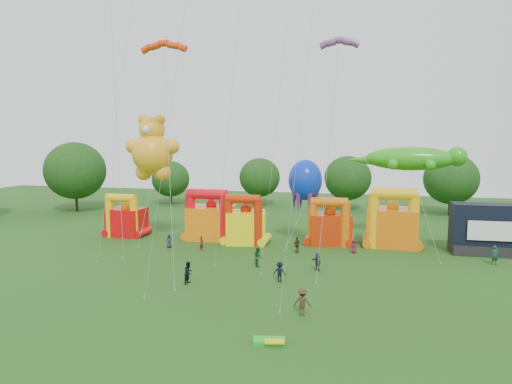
% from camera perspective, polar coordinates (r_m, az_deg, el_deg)
% --- Properties ---
extents(ground, '(160.00, 160.00, 0.00)m').
position_cam_1_polar(ground, '(30.61, -8.84, -17.79)').
color(ground, '#214914').
rests_on(ground, ground).
extents(tree_ring, '(124.60, 126.71, 12.07)m').
position_cam_1_polar(tree_ring, '(29.61, -10.76, -5.88)').
color(tree_ring, '#352314').
rests_on(tree_ring, ground).
extents(bouncy_castle_0, '(4.65, 3.82, 5.65)m').
position_cam_1_polar(bouncy_castle_0, '(61.79, -15.96, -3.32)').
color(bouncy_castle_0, red).
rests_on(bouncy_castle_0, ground).
extents(bouncy_castle_1, '(6.00, 4.97, 6.52)m').
position_cam_1_polar(bouncy_castle_1, '(57.90, -5.68, -3.46)').
color(bouncy_castle_1, orange).
rests_on(bouncy_castle_1, ground).
extents(bouncy_castle_2, '(5.31, 4.59, 6.11)m').
position_cam_1_polar(bouncy_castle_2, '(55.11, -1.32, -4.08)').
color(bouncy_castle_2, yellow).
rests_on(bouncy_castle_2, ground).
extents(bouncy_castle_3, '(5.55, 4.80, 5.82)m').
position_cam_1_polar(bouncy_castle_3, '(55.55, 9.17, -4.21)').
color(bouncy_castle_3, red).
rests_on(bouncy_castle_3, ground).
extents(bouncy_castle_4, '(5.98, 4.91, 7.04)m').
position_cam_1_polar(bouncy_castle_4, '(55.98, 16.67, -3.86)').
color(bouncy_castle_4, orange).
rests_on(bouncy_castle_4, ground).
extents(stage_trailer, '(8.99, 3.57, 5.60)m').
position_cam_1_polar(stage_trailer, '(56.45, 27.63, -4.21)').
color(stage_trailer, black).
rests_on(stage_trailer, ground).
extents(teddy_bear_kite, '(6.89, 5.69, 15.63)m').
position_cam_1_polar(teddy_bear_kite, '(56.36, -12.91, 4.27)').
color(teddy_bear_kite, '#FDA71C').
rests_on(teddy_bear_kite, ground).
extents(gecko_kite, '(14.16, 12.94, 11.79)m').
position_cam_1_polar(gecko_kite, '(55.94, 19.69, 0.07)').
color(gecko_kite, green).
rests_on(gecko_kite, ground).
extents(octopus_kite, '(4.06, 6.65, 10.25)m').
position_cam_1_polar(octopus_kite, '(54.39, 5.77, -0.61)').
color(octopus_kite, '#0C2FBE').
rests_on(octopus_kite, ground).
extents(parafoil_kites, '(29.58, 14.59, 32.79)m').
position_cam_1_polar(parafoil_kites, '(45.92, -11.09, 6.87)').
color(parafoil_kites, '#F2370B').
rests_on(parafoil_kites, ground).
extents(diamond_kites, '(23.45, 17.00, 35.78)m').
position_cam_1_polar(diamond_kites, '(42.94, -4.98, 9.87)').
color(diamond_kites, red).
rests_on(diamond_kites, ground).
extents(folded_kite_bundle, '(2.15, 1.39, 0.31)m').
position_cam_1_polar(folded_kite_bundle, '(29.81, 1.73, -18.12)').
color(folded_kite_bundle, green).
rests_on(folded_kite_bundle, ground).
extents(spectator_0, '(0.91, 0.75, 1.61)m').
position_cam_1_polar(spectator_0, '(54.21, -10.81, -6.04)').
color(spectator_0, '#24233B').
rests_on(spectator_0, ground).
extents(spectator_1, '(0.55, 0.69, 1.67)m').
position_cam_1_polar(spectator_1, '(52.30, -6.82, -6.40)').
color(spectator_1, maroon).
rests_on(spectator_1, ground).
extents(spectator_2, '(1.07, 1.17, 1.95)m').
position_cam_1_polar(spectator_2, '(45.75, 0.27, -8.08)').
color(spectator_2, '#1B4525').
rests_on(spectator_2, ground).
extents(spectator_3, '(1.21, 0.75, 1.80)m').
position_cam_1_polar(spectator_3, '(41.05, 2.99, -9.93)').
color(spectator_3, black).
rests_on(spectator_3, ground).
extents(spectator_4, '(1.05, 1.05, 1.80)m').
position_cam_1_polar(spectator_4, '(51.19, 5.17, -6.60)').
color(spectator_4, '#372416').
rests_on(spectator_4, ground).
extents(spectator_5, '(1.31, 1.64, 1.74)m').
position_cam_1_polar(spectator_5, '(44.68, 7.67, -8.64)').
color(spectator_5, '#252B3E').
rests_on(spectator_5, ground).
extents(spectator_6, '(0.88, 0.77, 1.53)m').
position_cam_1_polar(spectator_6, '(52.02, 12.14, -6.66)').
color(spectator_6, maroon).
rests_on(spectator_6, ground).
extents(spectator_7, '(0.84, 0.70, 1.97)m').
position_cam_1_polar(spectator_7, '(52.10, 27.71, -7.01)').
color(spectator_7, '#193F2E').
rests_on(spectator_7, ground).
extents(spectator_8, '(0.88, 1.05, 1.97)m').
position_cam_1_polar(spectator_8, '(40.91, -8.41, -9.94)').
color(spectator_8, black).
rests_on(spectator_8, ground).
extents(spectator_9, '(1.31, 0.79, 1.97)m').
position_cam_1_polar(spectator_9, '(33.79, 5.83, -13.52)').
color(spectator_9, '#382916').
rests_on(spectator_9, ground).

